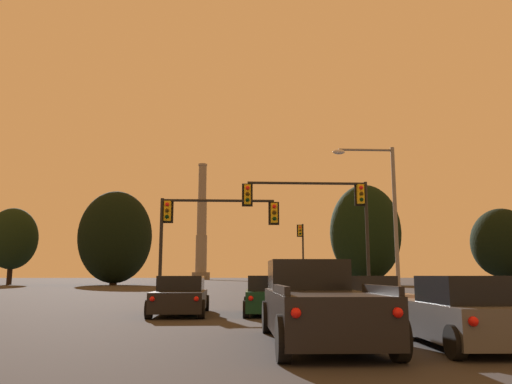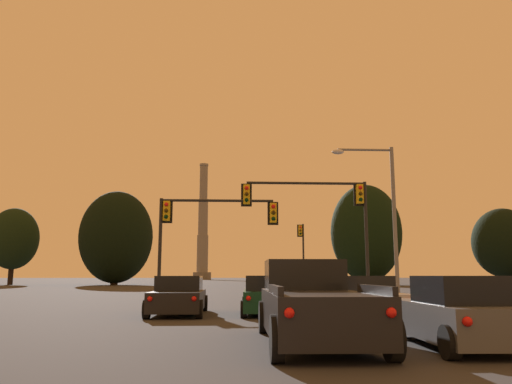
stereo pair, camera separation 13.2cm
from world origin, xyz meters
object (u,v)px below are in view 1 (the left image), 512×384
object	(u,v)px
pickup_truck_center_lane_second	(317,305)
traffic_light_overhead_left	(203,222)
sedan_left_lane_front	(181,296)
street_lamp	(385,205)
traffic_light_far_right	(302,247)
smokestack	(202,233)
sedan_right_lane_front	(367,298)
traffic_light_overhead_right	(325,208)
hatchback_right_lane_second	(464,314)
hatchback_center_lane_front	(269,296)

from	to	relation	value
pickup_truck_center_lane_second	traffic_light_overhead_left	xyz separation A→B (m)	(-3.37, 15.06, 3.40)
sedan_left_lane_front	traffic_light_overhead_left	distance (m)	7.83
street_lamp	traffic_light_far_right	bearing A→B (deg)	91.56
traffic_light_overhead_left	smokestack	world-z (taller)	smokestack
sedan_right_lane_front	street_lamp	world-z (taller)	street_lamp
traffic_light_overhead_left	traffic_light_far_right	size ratio (longest dim) A/B	0.97
traffic_light_overhead_right	pickup_truck_center_lane_second	bearing A→B (deg)	-101.81
hatchback_right_lane_second	smokestack	bearing A→B (deg)	96.92
traffic_light_far_right	traffic_light_overhead_right	distance (m)	24.10
hatchback_center_lane_front	sedan_right_lane_front	xyz separation A→B (m)	(3.30, -1.52, 0.00)
hatchback_right_lane_second	pickup_truck_center_lane_second	distance (m)	3.02
hatchback_center_lane_front	smokestack	size ratio (longest dim) A/B	0.10
hatchback_right_lane_second	traffic_light_overhead_right	distance (m)	16.57
hatchback_right_lane_second	traffic_light_far_right	size ratio (longest dim) A/B	0.63
sedan_left_lane_front	traffic_light_overhead_right	distance (m)	10.77
hatchback_center_lane_front	traffic_light_far_right	xyz separation A→B (m)	(5.75, 31.30, 3.64)
traffic_light_overhead_left	street_lamp	xyz separation A→B (m)	(9.36, -1.22, 0.78)
hatchback_center_lane_front	traffic_light_far_right	bearing A→B (deg)	81.84
sedan_right_lane_front	traffic_light_overhead_left	bearing A→B (deg)	125.22
traffic_light_overhead_left	traffic_light_overhead_right	world-z (taller)	traffic_light_overhead_right
street_lamp	smokestack	xyz separation A→B (m)	(-17.92, 148.25, 10.87)
hatchback_center_lane_front	sedan_left_lane_front	xyz separation A→B (m)	(-3.29, 0.26, 0.00)
traffic_light_far_right	smokestack	distance (m)	124.69
hatchback_center_lane_front	traffic_light_overhead_left	bearing A→B (deg)	114.21
pickup_truck_center_lane_second	traffic_light_far_right	xyz separation A→B (m)	(5.30, 39.13, 3.51)
hatchback_right_lane_second	pickup_truck_center_lane_second	xyz separation A→B (m)	(-2.89, 0.86, 0.14)
traffic_light_far_right	street_lamp	xyz separation A→B (m)	(0.69, -25.29, 0.68)
pickup_truck_center_lane_second	hatchback_right_lane_second	bearing A→B (deg)	-16.02
sedan_left_lane_front	hatchback_right_lane_second	size ratio (longest dim) A/B	1.14
hatchback_right_lane_second	pickup_truck_center_lane_second	world-z (taller)	pickup_truck_center_lane_second
sedan_right_lane_front	sedan_left_lane_front	xyz separation A→B (m)	(-6.59, 1.78, 0.00)
pickup_truck_center_lane_second	traffic_light_overhead_right	xyz separation A→B (m)	(3.17, 15.14, 4.18)
sedan_right_lane_front	street_lamp	xyz separation A→B (m)	(3.15, 7.52, 4.32)
sedan_right_lane_front	pickup_truck_center_lane_second	world-z (taller)	pickup_truck_center_lane_second
sedan_right_lane_front	hatchback_right_lane_second	world-z (taller)	hatchback_right_lane_second
sedan_left_lane_front	traffic_light_overhead_left	size ratio (longest dim) A/B	0.74
hatchback_center_lane_front	smokestack	bearing A→B (deg)	96.51
street_lamp	pickup_truck_center_lane_second	bearing A→B (deg)	-113.41
traffic_light_overhead_right	traffic_light_overhead_left	bearing A→B (deg)	-179.34
sedan_right_lane_front	smokestack	size ratio (longest dim) A/B	0.12
hatchback_center_lane_front	pickup_truck_center_lane_second	size ratio (longest dim) A/B	0.75
pickup_truck_center_lane_second	street_lamp	world-z (taller)	street_lamp
hatchback_right_lane_second	traffic_light_overhead_left	bearing A→B (deg)	113.18
street_lamp	smokestack	distance (m)	149.72
hatchback_center_lane_front	pickup_truck_center_lane_second	xyz separation A→B (m)	(0.45, -7.83, 0.14)
pickup_truck_center_lane_second	street_lamp	distance (m)	15.65
hatchback_right_lane_second	street_lamp	distance (m)	15.63
hatchback_right_lane_second	traffic_light_overhead_left	distance (m)	17.47
hatchback_center_lane_front	traffic_light_overhead_right	size ratio (longest dim) A/B	0.60
pickup_truck_center_lane_second	smokestack	size ratio (longest dim) A/B	0.14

